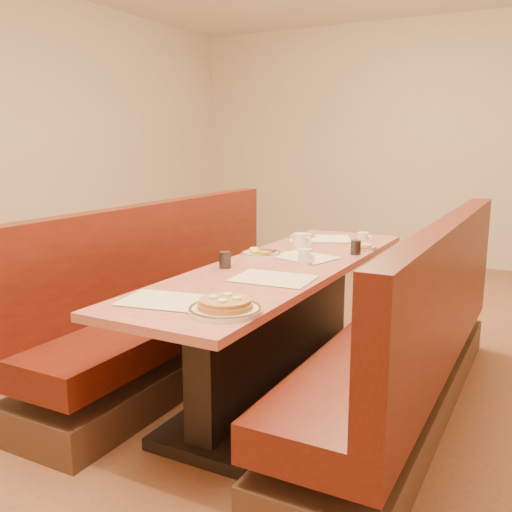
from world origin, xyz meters
The scene contains 19 objects.
ground centered at (0.00, 0.00, 0.00)m, with size 8.00×8.00×0.00m, color #9E6647.
room_envelope centered at (0.00, 0.00, 1.93)m, with size 6.04×8.04×2.82m.
diner_table centered at (0.00, 0.00, 0.37)m, with size 0.70×2.50×0.75m.
booth_left centered at (-0.73, 0.00, 0.36)m, with size 0.55×2.50×1.05m.
booth_right centered at (0.73, 0.00, 0.36)m, with size 0.55×2.50×1.05m.
placemat_near_left centered at (-0.12, -0.93, 0.75)m, with size 0.36×0.27×0.00m, color beige.
placemat_near_right centered at (0.12, -0.35, 0.75)m, with size 0.39×0.29×0.00m, color beige.
placemat_far_left centered at (-0.12, 0.87, 0.75)m, with size 0.42×0.32×0.00m, color beige.
placemat_far_right centered at (0.04, 0.22, 0.75)m, with size 0.36×0.27×0.00m, color beige.
pancake_plate centered at (0.20, -0.95, 0.77)m, with size 0.30×0.30×0.07m.
eggs_plate centered at (-0.22, 0.16, 0.76)m, with size 0.24×0.24×0.05m.
extra_plate_mid centered at (0.25, 0.65, 0.76)m, with size 0.20×0.20×0.04m.
extra_plate_far centered at (-0.25, 0.85, 0.76)m, with size 0.19×0.19×0.04m.
coffee_mug_a centered at (0.12, 0.06, 0.79)m, with size 0.11×0.08×0.09m.
coffee_mug_b centered at (-0.09, 0.46, 0.80)m, with size 0.13×0.09×0.10m.
coffee_mug_c centered at (0.22, 0.81, 0.79)m, with size 0.11×0.08×0.08m.
coffee_mug_d centered at (-0.08, 0.50, 0.80)m, with size 0.12×0.08×0.09m.
soda_tumbler_near centered at (-0.23, -0.25, 0.80)m, with size 0.07×0.07×0.09m.
soda_tumbler_mid centered at (0.28, 0.46, 0.79)m, with size 0.06×0.06×0.09m.
Camera 1 is at (1.35, -2.84, 1.43)m, focal length 40.00 mm.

